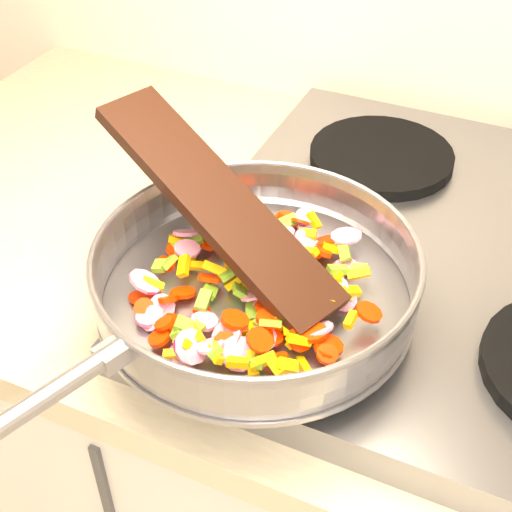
% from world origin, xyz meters
% --- Properties ---
extents(cooktop, '(0.60, 0.60, 0.04)m').
position_xyz_m(cooktop, '(-0.70, 1.67, 0.92)').
color(cooktop, '#939399').
rests_on(cooktop, counter_top).
extents(grate_fl, '(0.19, 0.19, 0.02)m').
position_xyz_m(grate_fl, '(-0.84, 1.52, 0.95)').
color(grate_fl, black).
rests_on(grate_fl, cooktop).
extents(grate_bl, '(0.19, 0.19, 0.02)m').
position_xyz_m(grate_bl, '(-0.84, 1.81, 0.95)').
color(grate_bl, black).
rests_on(grate_bl, cooktop).
extents(saute_pan, '(0.37, 0.52, 0.06)m').
position_xyz_m(saute_pan, '(-0.88, 1.48, 0.99)').
color(saute_pan, '#9E9EA5').
rests_on(saute_pan, grate_fl).
extents(vegetable_heap, '(0.25, 0.26, 0.04)m').
position_xyz_m(vegetable_heap, '(-0.87, 1.48, 0.98)').
color(vegetable_heap, '#FFB504').
rests_on(vegetable_heap, saute_pan).
extents(wooden_spatula, '(0.31, 0.18, 0.13)m').
position_xyz_m(wooden_spatula, '(-0.93, 1.51, 1.04)').
color(wooden_spatula, black).
rests_on(wooden_spatula, saute_pan).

